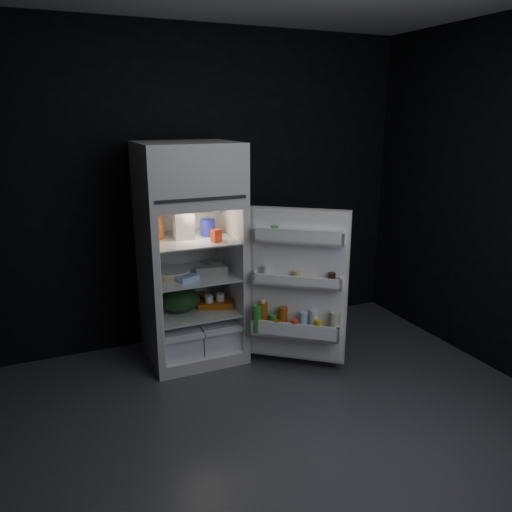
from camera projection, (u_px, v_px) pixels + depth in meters
name	position (u px, v px, depth m)	size (l,w,h in m)	color
floor	(276.00, 435.00, 3.20)	(4.00, 3.40, 0.00)	#46464A
wall_back	(193.00, 190.00, 4.33)	(4.00, 0.00, 2.70)	black
refrigerator	(189.00, 246.00, 4.04)	(0.76, 0.71, 1.78)	beige
fridge_door	(297.00, 290.00, 3.84)	(0.69, 0.59, 1.22)	beige
milk_jug	(184.00, 224.00, 3.94)	(0.15, 0.15, 0.24)	white
mayo_jar	(208.00, 227.00, 4.05)	(0.12, 0.12, 0.14)	#2025B0
jam_jar	(209.00, 227.00, 4.09)	(0.10, 0.10, 0.13)	black
amber_bottle	(158.00, 225.00, 3.94)	(0.09, 0.09, 0.22)	#CB6520
small_carton	(216.00, 236.00, 3.86)	(0.08, 0.06, 0.10)	red
egg_carton	(211.00, 270.00, 4.04)	(0.26, 0.10, 0.07)	gray
pie	(171.00, 273.00, 4.02)	(0.32, 0.32, 0.04)	tan
flat_package	(188.00, 278.00, 3.90)	(0.17, 0.08, 0.04)	#9CC1F1
wrapped_pkg	(215.00, 264.00, 4.25)	(0.11, 0.09, 0.05)	beige
produce_bag	(180.00, 300.00, 4.06)	(0.33, 0.28, 0.20)	#193815
yogurt_tray	(216.00, 304.00, 4.18)	(0.29, 0.15, 0.05)	#A64C0E
small_can_red	(202.00, 297.00, 4.27)	(0.06, 0.06, 0.09)	#A64C0E
small_can_silver	(218.00, 292.00, 4.41)	(0.07, 0.07, 0.09)	silver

